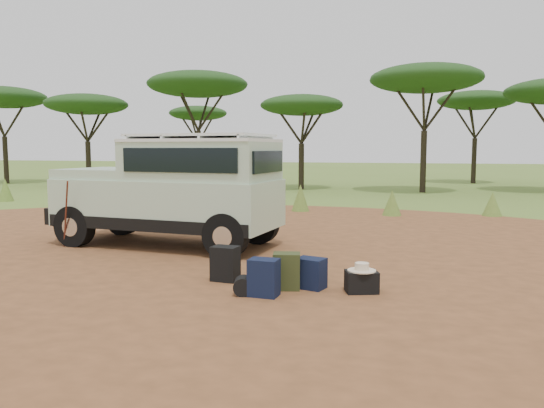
% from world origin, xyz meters
% --- Properties ---
extents(ground, '(140.00, 140.00, 0.00)m').
position_xyz_m(ground, '(0.00, 0.00, 0.00)').
color(ground, olive).
rests_on(ground, ground).
extents(dirt_clearing, '(23.00, 23.00, 0.01)m').
position_xyz_m(dirt_clearing, '(0.00, 0.00, 0.00)').
color(dirt_clearing, brown).
rests_on(dirt_clearing, ground).
extents(grass_fringe, '(36.60, 1.60, 0.90)m').
position_xyz_m(grass_fringe, '(0.12, 8.67, 0.40)').
color(grass_fringe, olive).
rests_on(grass_fringe, ground).
extents(acacia_treeline, '(46.70, 13.20, 6.26)m').
position_xyz_m(acacia_treeline, '(0.75, 19.81, 4.87)').
color(acacia_treeline, black).
rests_on(acacia_treeline, ground).
extents(safari_vehicle, '(5.05, 2.38, 2.38)m').
position_xyz_m(safari_vehicle, '(-1.27, 1.93, 1.15)').
color(safari_vehicle, '#B3CEAF').
rests_on(safari_vehicle, ground).
extents(walking_staff, '(0.41, 0.33, 1.43)m').
position_xyz_m(walking_staff, '(-3.32, 1.04, 0.71)').
color(walking_staff, maroon).
rests_on(walking_staff, ground).
extents(backpack_black, '(0.43, 0.33, 0.56)m').
position_xyz_m(backpack_black, '(0.85, -0.67, 0.28)').
color(backpack_black, black).
rests_on(backpack_black, ground).
extents(backpack_navy, '(0.43, 0.31, 0.54)m').
position_xyz_m(backpack_navy, '(1.68, -1.35, 0.27)').
color(backpack_navy, '#111736').
rests_on(backpack_navy, ground).
extents(backpack_olive, '(0.45, 0.36, 0.55)m').
position_xyz_m(backpack_olive, '(1.90, -0.91, 0.27)').
color(backpack_olive, '#313D1C').
rests_on(backpack_olive, ground).
extents(duffel_navy, '(0.48, 0.41, 0.46)m').
position_xyz_m(duffel_navy, '(2.24, -0.77, 0.23)').
color(duffel_navy, '#111736').
rests_on(duffel_navy, ground).
extents(hard_case, '(0.53, 0.45, 0.32)m').
position_xyz_m(hard_case, '(2.99, -0.79, 0.16)').
color(hard_case, black).
rests_on(hard_case, ground).
extents(stuff_sack, '(0.33, 0.33, 0.27)m').
position_xyz_m(stuff_sack, '(1.38, -1.37, 0.14)').
color(stuff_sack, black).
rests_on(stuff_sack, ground).
extents(safari_hat, '(0.41, 0.41, 0.12)m').
position_xyz_m(safari_hat, '(2.99, -0.79, 0.37)').
color(safari_hat, beige).
rests_on(safari_hat, hard_case).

